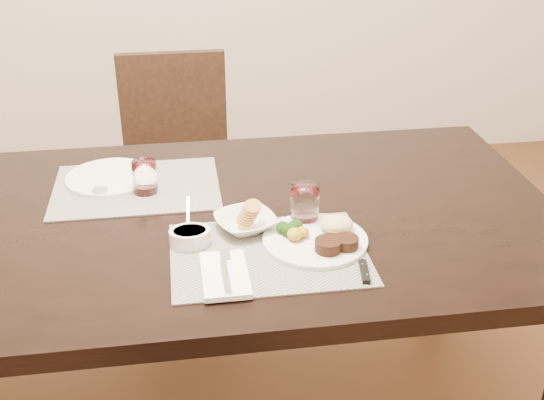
{
  "coord_description": "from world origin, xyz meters",
  "views": [
    {
      "loc": [
        0.01,
        -1.56,
        1.61
      ],
      "look_at": [
        0.23,
        -0.08,
        0.82
      ],
      "focal_mm": 45.0,
      "sensor_mm": 36.0,
      "label": 1
    }
  ],
  "objects": [
    {
      "name": "wine_glass_near",
      "position": [
        0.31,
        -0.08,
        0.8
      ],
      "size": [
        0.07,
        0.07,
        0.1
      ],
      "rotation": [
        0.0,
        0.0,
        0.25
      ],
      "color": "white",
      "rests_on": "placemat_near"
    },
    {
      "name": "placemat_near",
      "position": [
        0.2,
        -0.22,
        0.75
      ],
      "size": [
        0.46,
        0.34,
        0.0
      ],
      "primitive_type": "cube",
      "color": "gray",
      "rests_on": "dining_table"
    },
    {
      "name": "steak_knife",
      "position": [
        0.4,
        -0.31,
        0.76
      ],
      "size": [
        0.03,
        0.21,
        0.01
      ],
      "rotation": [
        0.0,
        0.0,
        -0.16
      ],
      "color": "white",
      "rests_on": "placemat_near"
    },
    {
      "name": "placemat_far",
      "position": [
        -0.12,
        0.19,
        0.75
      ],
      "size": [
        0.46,
        0.34,
        0.0
      ],
      "primitive_type": "cube",
      "color": "gray",
      "rests_on": "dining_table"
    },
    {
      "name": "sauce_ramekin",
      "position": [
        0.02,
        -0.15,
        0.78
      ],
      "size": [
        0.1,
        0.15,
        0.08
      ],
      "rotation": [
        0.0,
        0.0,
        -0.09
      ],
      "color": "silver",
      "rests_on": "placemat_near"
    },
    {
      "name": "cracker_bowl",
      "position": [
        0.16,
        -0.09,
        0.77
      ],
      "size": [
        0.18,
        0.18,
        0.06
      ],
      "rotation": [
        0.0,
        0.0,
        0.31
      ],
      "color": "silver",
      "rests_on": "placemat_near"
    },
    {
      "name": "far_plate",
      "position": [
        -0.19,
        0.25,
        0.76
      ],
      "size": [
        0.25,
        0.25,
        0.01
      ],
      "primitive_type": "cylinder",
      "color": "silver",
      "rests_on": "placemat_far"
    },
    {
      "name": "wine_glass_far",
      "position": [
        -0.09,
        0.15,
        0.79
      ],
      "size": [
        0.07,
        0.07,
        0.09
      ],
      "rotation": [
        0.0,
        0.0,
        0.35
      ],
      "color": "white",
      "rests_on": "placemat_far"
    },
    {
      "name": "salt_cellar",
      "position": [
        -0.21,
        0.15,
        0.76
      ],
      "size": [
        0.04,
        0.04,
        0.02
      ],
      "rotation": [
        0.0,
        0.0,
        -0.37
      ],
      "color": "white",
      "rests_on": "dining_table"
    },
    {
      "name": "chair_far",
      "position": [
        0.0,
        0.93,
        0.5
      ],
      "size": [
        0.42,
        0.42,
        0.9
      ],
      "color": "black",
      "rests_on": "ground"
    },
    {
      "name": "dinner_plate",
      "position": [
        0.33,
        -0.19,
        0.77
      ],
      "size": [
        0.25,
        0.25,
        0.05
      ],
      "rotation": [
        0.0,
        0.0,
        -0.13
      ],
      "color": "silver",
      "rests_on": "placemat_near"
    },
    {
      "name": "napkin_fork",
      "position": [
        0.09,
        -0.3,
        0.76
      ],
      "size": [
        0.1,
        0.18,
        0.02
      ],
      "rotation": [
        0.0,
        0.0,
        0.0
      ],
      "color": "white",
      "rests_on": "placemat_near"
    },
    {
      "name": "dining_table",
      "position": [
        0.0,
        0.0,
        0.67
      ],
      "size": [
        2.0,
        1.0,
        0.75
      ],
      "color": "black",
      "rests_on": "ground"
    }
  ]
}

